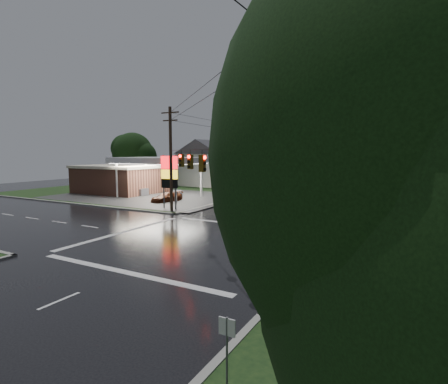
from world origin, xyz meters
The scene contains 15 objects.
ground centered at (0.00, 0.00, 0.00)m, with size 120.00×120.00×0.00m, color black.
grass_nw centered at (-26.00, 26.00, 0.04)m, with size 36.00×36.00×0.08m, color black.
gas_station centered at (-25.68, 19.70, 2.55)m, with size 26.20×18.00×5.60m.
pylon_sign centered at (-10.50, 10.50, 4.01)m, with size 2.00×0.35×6.00m.
utility_pole_nw centered at (-9.50, 9.50, 5.72)m, with size 2.20×0.32×11.00m.
utility_pole_se centered at (9.50, -9.50, 5.72)m, with size 2.20×0.32×11.00m.
utility_pole_n centered at (-9.50, 38.00, 5.47)m, with size 2.20×0.32×10.50m.
traffic_signals centered at (0.02, -0.02, 6.48)m, with size 26.87×26.87×1.47m.
house_near centered at (-20.95, 36.00, 4.41)m, with size 11.05×8.48×8.60m.
house_far centered at (-21.95, 48.00, 4.41)m, with size 11.05×8.48×8.60m.
tree_nw_behind centered at (-33.84, 29.99, 6.18)m, with size 8.93×7.60×10.00m.
tree_ne_near centered at (14.14, 21.99, 5.56)m, with size 7.99×6.80×8.98m.
car_north centered at (-1.94, 14.93, 0.68)m, with size 1.44×4.13×1.36m, color black.
car_crossing centered at (4.30, 0.96, 0.66)m, with size 1.56×3.88×1.32m, color slate.
car_pump centered at (-14.39, 14.94, 0.63)m, with size 1.75×4.32×1.25m, color #552613.
Camera 1 is at (13.03, -20.20, 6.33)m, focal length 28.00 mm.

